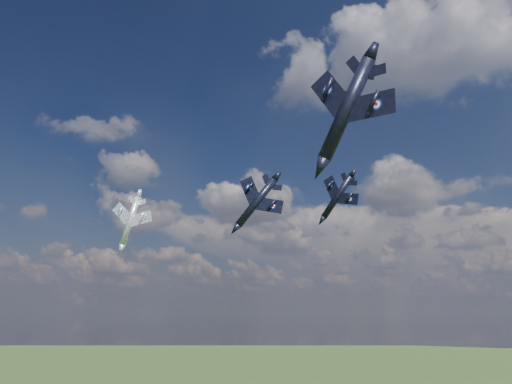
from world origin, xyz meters
The scene contains 4 objects.
jet_lead_navy centered at (4.16, 10.83, 81.14)m, with size 9.91×13.82×2.86m, color black, non-canonical shape.
jet_right_navy centered at (29.07, -13.44, 84.17)m, with size 11.66×16.26×3.36m, color black, non-canonical shape.
jet_high_navy centered at (9.06, 38.15, 87.09)m, with size 10.49×14.62×3.03m, color black, non-canonical shape.
jet_left_silver centered at (-31.92, 18.19, 82.33)m, with size 10.84×15.12×3.13m, color #B5B7C1, non-canonical shape.
Camera 1 is at (45.34, -62.78, 62.36)m, focal length 35.00 mm.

